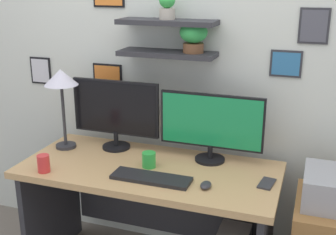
# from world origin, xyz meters

# --- Properties ---
(back_wall_assembly) EXTENTS (4.40, 0.24, 2.70)m
(back_wall_assembly) POSITION_xyz_m (0.00, 0.44, 1.35)
(back_wall_assembly) COLOR silver
(back_wall_assembly) RESTS_ON ground
(desk) EXTENTS (1.51, 0.68, 0.75)m
(desk) POSITION_xyz_m (0.00, 0.05, 0.54)
(desk) COLOR tan
(desk) RESTS_ON ground
(monitor_left) EXTENTS (0.58, 0.18, 0.44)m
(monitor_left) POSITION_xyz_m (-0.31, 0.22, 1.00)
(monitor_left) COLOR black
(monitor_left) RESTS_ON desk
(monitor_right) EXTENTS (0.62, 0.18, 0.41)m
(monitor_right) POSITION_xyz_m (0.31, 0.22, 0.98)
(monitor_right) COLOR black
(monitor_right) RESTS_ON desk
(keyboard) EXTENTS (0.44, 0.14, 0.02)m
(keyboard) POSITION_xyz_m (0.07, -0.15, 0.76)
(keyboard) COLOR black
(keyboard) RESTS_ON desk
(computer_mouse) EXTENTS (0.06, 0.09, 0.03)m
(computer_mouse) POSITION_xyz_m (0.38, -0.15, 0.77)
(computer_mouse) COLOR #2D2D33
(computer_mouse) RESTS_ON desk
(desk_lamp) EXTENTS (0.21, 0.21, 0.52)m
(desk_lamp) POSITION_xyz_m (-0.63, 0.11, 1.18)
(desk_lamp) COLOR #2D2D33
(desk_lamp) RESTS_ON desk
(cell_phone) EXTENTS (0.09, 0.15, 0.01)m
(cell_phone) POSITION_xyz_m (0.68, 0.00, 0.76)
(cell_phone) COLOR #2D2D33
(cell_phone) RESTS_ON desk
(coffee_mug) EXTENTS (0.08, 0.08, 0.09)m
(coffee_mug) POSITION_xyz_m (0.00, -0.00, 0.80)
(coffee_mug) COLOR green
(coffee_mug) RESTS_ON desk
(pen_cup) EXTENTS (0.07, 0.07, 0.10)m
(pen_cup) POSITION_xyz_m (-0.54, -0.26, 0.80)
(pen_cup) COLOR red
(pen_cup) RESTS_ON desk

